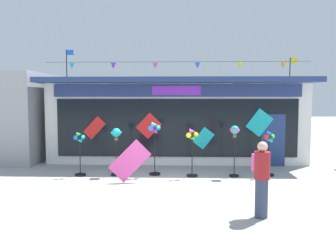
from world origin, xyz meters
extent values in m
plane|color=#ADAAA5|center=(0.00, 0.00, 0.00)|extent=(80.00, 80.00, 0.00)
cube|color=silver|center=(0.58, 5.21, 1.60)|extent=(10.32, 4.04, 3.20)
cube|color=navy|center=(0.58, 4.81, 3.30)|extent=(10.72, 4.84, 0.20)
cube|color=navy|center=(0.58, 3.15, 2.91)|extent=(9.49, 0.08, 0.48)
cube|color=purple|center=(0.58, 3.12, 2.91)|extent=(1.86, 0.04, 0.34)
cube|color=black|center=(0.58, 3.16, 1.47)|extent=(9.29, 0.06, 2.24)
cube|color=navy|center=(4.29, 3.15, 1.00)|extent=(0.90, 0.07, 2.00)
cube|color=red|center=(-2.60, 3.10, 1.47)|extent=(0.90, 0.03, 0.92)
cube|color=red|center=(-0.48, 3.10, 1.55)|extent=(1.02, 0.03, 1.03)
cube|color=#19B7BC|center=(1.64, 3.10, 1.08)|extent=(0.84, 0.03, 0.89)
cube|color=#19B7BC|center=(3.75, 3.10, 1.69)|extent=(1.06, 0.03, 1.10)
cylinder|color=black|center=(0.58, 2.89, 3.97)|extent=(9.91, 0.01, 0.01)
cone|color=#19B7BC|center=(-3.38, 2.89, 3.83)|extent=(0.20, 0.20, 0.22)
cone|color=purple|center=(-1.80, 2.89, 3.83)|extent=(0.20, 0.20, 0.22)
cone|color=#EA4CA3|center=(-0.21, 2.89, 3.83)|extent=(0.20, 0.20, 0.22)
cone|color=blue|center=(1.37, 2.89, 3.83)|extent=(0.20, 0.20, 0.22)
cone|color=yellow|center=(2.95, 2.89, 3.83)|extent=(0.20, 0.20, 0.22)
cone|color=orange|center=(4.53, 2.89, 3.83)|extent=(0.20, 0.20, 0.22)
cylinder|color=black|center=(-4.33, 5.21, 4.08)|extent=(0.04, 0.04, 1.36)
cube|color=blue|center=(-4.17, 5.21, 4.64)|extent=(0.32, 0.02, 0.22)
cylinder|color=black|center=(5.49, 5.21, 3.89)|extent=(0.04, 0.04, 0.97)
cube|color=yellow|center=(5.65, 5.21, 4.25)|extent=(0.32, 0.02, 0.22)
cylinder|color=black|center=(-2.64, 1.24, 0.03)|extent=(0.36, 0.36, 0.06)
cylinder|color=black|center=(-2.64, 1.24, 0.65)|extent=(0.03, 0.03, 1.30)
cylinder|color=black|center=(-2.64, 1.20, 1.30)|extent=(0.06, 0.04, 0.06)
cone|color=#19B7BC|center=(-2.54, 1.20, 1.30)|extent=(0.15, 0.16, 0.15)
cone|color=green|center=(-2.64, 1.20, 1.41)|extent=(0.16, 0.15, 0.15)
cone|color=blue|center=(-2.75, 1.20, 1.30)|extent=(0.15, 0.16, 0.15)
cone|color=#19B7BC|center=(-2.64, 1.20, 1.20)|extent=(0.16, 0.15, 0.15)
cylinder|color=black|center=(-1.42, 1.33, 0.03)|extent=(0.39, 0.39, 0.06)
cylinder|color=black|center=(-1.42, 1.33, 0.65)|extent=(0.03, 0.03, 1.31)
sphere|color=#19B7BC|center=(-1.42, 1.33, 1.46)|extent=(0.30, 0.30, 0.30)
cube|color=#19B7BC|center=(-1.42, 1.33, 1.46)|extent=(0.31, 0.31, 0.07)
cube|color=brown|center=(-1.42, 1.33, 1.25)|extent=(0.10, 0.10, 0.10)
cylinder|color=black|center=(-0.13, 1.46, 0.03)|extent=(0.39, 0.39, 0.06)
cylinder|color=black|center=(-0.13, 1.46, 0.81)|extent=(0.03, 0.03, 1.61)
cylinder|color=black|center=(-0.13, 1.42, 1.61)|extent=(0.06, 0.04, 0.06)
cone|color=#19B7BC|center=(-0.02, 1.42, 1.61)|extent=(0.17, 0.18, 0.17)
cone|color=#19B7BC|center=(-0.13, 1.42, 1.73)|extent=(0.18, 0.17, 0.17)
cone|color=blue|center=(-0.25, 1.42, 1.61)|extent=(0.17, 0.18, 0.17)
cone|color=purple|center=(-0.13, 1.42, 1.49)|extent=(0.18, 0.17, 0.17)
cylinder|color=black|center=(1.13, 1.23, 0.03)|extent=(0.37, 0.37, 0.06)
cylinder|color=black|center=(1.13, 1.23, 0.70)|extent=(0.03, 0.03, 1.40)
cylinder|color=black|center=(1.13, 1.19, 1.40)|extent=(0.06, 0.04, 0.06)
cone|color=yellow|center=(1.25, 1.19, 1.40)|extent=(0.17, 0.18, 0.17)
cone|color=#EA4CA3|center=(1.13, 1.19, 1.52)|extent=(0.18, 0.17, 0.17)
cone|color=yellow|center=(1.01, 1.19, 1.40)|extent=(0.17, 0.18, 0.17)
cone|color=green|center=(1.13, 1.19, 1.29)|extent=(0.18, 0.17, 0.17)
cylinder|color=black|center=(2.54, 1.27, 0.03)|extent=(0.32, 0.32, 0.06)
cylinder|color=black|center=(2.54, 1.27, 0.71)|extent=(0.03, 0.03, 1.43)
sphere|color=#19B7BC|center=(2.54, 1.27, 1.57)|extent=(0.28, 0.28, 0.28)
cube|color=#EA4CA3|center=(2.54, 1.27, 1.57)|extent=(0.29, 0.29, 0.06)
cube|color=brown|center=(2.54, 1.27, 1.37)|extent=(0.10, 0.10, 0.10)
cylinder|color=black|center=(3.72, 1.46, 0.03)|extent=(0.37, 0.37, 0.06)
cylinder|color=black|center=(3.72, 1.46, 0.66)|extent=(0.03, 0.03, 1.33)
cylinder|color=black|center=(3.72, 1.42, 1.33)|extent=(0.06, 0.04, 0.06)
cone|color=green|center=(3.83, 1.42, 1.33)|extent=(0.17, 0.18, 0.17)
cone|color=blue|center=(3.72, 1.42, 1.44)|extent=(0.18, 0.17, 0.17)
cone|color=red|center=(3.60, 1.42, 1.33)|extent=(0.17, 0.18, 0.17)
cone|color=#19B7BC|center=(3.72, 1.42, 1.21)|extent=(0.18, 0.17, 0.17)
cylinder|color=#333D56|center=(2.52, -2.74, 0.43)|extent=(0.28, 0.28, 0.86)
cylinder|color=maroon|center=(2.52, -2.74, 1.16)|extent=(0.34, 0.34, 0.60)
sphere|color=beige|center=(2.52, -2.74, 1.57)|extent=(0.22, 0.22, 0.22)
cube|color=#EA4CA3|center=(2.48, -2.54, 1.19)|extent=(0.29, 0.21, 0.38)
cube|color=#EA4CA3|center=(-0.83, 0.44, 0.67)|extent=(1.33, 0.33, 1.33)
camera|label=1|loc=(0.76, -10.29, 2.61)|focal=37.34mm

